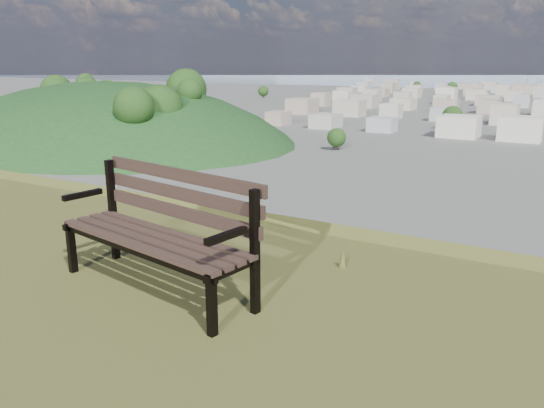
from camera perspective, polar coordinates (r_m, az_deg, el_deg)
The scene contains 3 objects.
park_bench at distance 4.56m, azimuth -11.75°, elevation -2.13°, with size 2.01×0.94×1.01m.
green_wooded_hill at distance 194.38m, azimuth -17.21°, elevation 6.59°, with size 157.01×125.61×78.51m.
city_trees at distance 322.43m, azimuth 24.85°, elevation 9.89°, with size 406.52×387.20×9.98m.
Camera 1 is at (4.17, -1.22, 26.90)m, focal length 35.00 mm.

